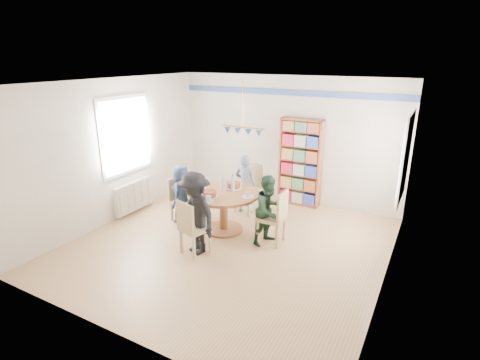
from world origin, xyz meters
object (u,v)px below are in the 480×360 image
Objects in this scene: radiator at (134,196)px; person_near at (195,213)px; chair_left at (180,198)px; person_far at (245,184)px; person_left at (182,194)px; chair_far at (251,186)px; chair_near at (191,226)px; person_right at (269,210)px; dining_table at (224,202)px; bookshelf at (300,163)px; chair_right at (276,215)px.

person_near is at bearing -20.37° from radiator.
person_far reaches higher than chair_left.
chair_left is 0.75× the size of person_left.
chair_near is (-0.03, -2.06, -0.04)m from chair_far.
person_near reaches higher than person_far.
person_left is at bearing 132.81° from chair_near.
person_right is at bearing -50.62° from chair_far.
person_right is at bearing 79.19° from person_left.
dining_table is 0.92m from person_near.
chair_near is 0.77× the size of person_right.
person_far reaches higher than radiator.
person_near is at bearing -104.77° from bookshelf.
radiator is 0.89× the size of person_left.
chair_right is 1.95m from person_left.
chair_far is 1.95m from person_near.
chair_far is 1.42m from person_left.
person_left is (-0.92, 0.99, 0.05)m from chair_near.
chair_right is 1.03× the size of chair_near.
person_left is at bearing -15.77° from chair_left.
chair_right reaches higher than chair_left.
person_far is (-0.06, 1.95, 0.10)m from chair_near.
chair_near is at bearing -73.85° from person_near.
chair_right is 1.44m from person_far.
chair_far reaches higher than chair_near.
radiator is 1.19× the size of chair_left.
radiator is at bearing -179.44° from person_near.
bookshelf is (0.75, 2.92, 0.40)m from chair_near.
chair_near is (1.00, -1.01, 0.05)m from chair_left.
chair_left is at bearing -116.12° from person_left.
chair_left is 0.61× the size of person_near.
chair_right is 0.94× the size of chair_far.
person_right reaches higher than chair_far.
person_left is (1.15, 0.11, 0.21)m from radiator.
chair_far is at bearing -134.14° from person_far.
bookshelf is (1.67, 1.93, 0.35)m from person_left.
chair_near reaches higher than chair_left.
person_far reaches higher than person_left.
person_near is (0.06, -1.84, 0.08)m from person_far.
person_far is at bearing 112.95° from person_near.
person_right reaches higher than chair_near.
bookshelf reaches higher than person_right.
person_left reaches higher than dining_table.
chair_far reaches higher than radiator.
chair_right is 1.97m from bookshelf.
chair_near is at bearing 154.53° from person_right.
person_right is at bearing -165.10° from chair_right.
chair_right is at bearing -46.24° from chair_far.
person_near is (2.08, -0.77, 0.34)m from radiator.
bookshelf is at bearing 96.16° from person_near.
person_right is (0.92, -0.04, 0.05)m from dining_table.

